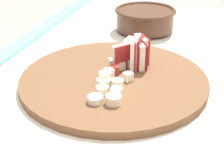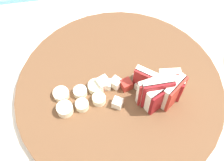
# 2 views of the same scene
# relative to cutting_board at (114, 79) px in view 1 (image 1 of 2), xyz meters

# --- Properties ---
(cutting_board) EXTENTS (0.37, 0.37, 0.02)m
(cutting_board) POSITION_rel_cutting_board_xyz_m (0.00, 0.00, 0.00)
(cutting_board) COLOR brown
(cutting_board) RESTS_ON tiled_countertop
(apple_wedge_fan) EXTENTS (0.08, 0.07, 0.07)m
(apple_wedge_fan) POSITION_rel_cutting_board_xyz_m (-0.06, 0.03, 0.04)
(apple_wedge_fan) COLOR #A32323
(apple_wedge_fan) RESTS_ON cutting_board
(apple_dice_pile) EXTENTS (0.11, 0.07, 0.02)m
(apple_dice_pile) POSITION_rel_cutting_board_xyz_m (-0.01, -0.00, 0.02)
(apple_dice_pile) COLOR beige
(apple_dice_pile) RESTS_ON cutting_board
(banana_slice_rows) EXTENTS (0.09, 0.06, 0.02)m
(banana_slice_rows) POSITION_rel_cutting_board_xyz_m (0.07, 0.01, 0.01)
(banana_slice_rows) COLOR beige
(banana_slice_rows) RESTS_ON cutting_board
(ceramic_bowl) EXTENTS (0.17, 0.17, 0.06)m
(ceramic_bowl) POSITION_rel_cutting_board_xyz_m (-0.33, -0.00, 0.03)
(ceramic_bowl) COLOR #4C2D1E
(ceramic_bowl) RESTS_ON tiled_countertop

